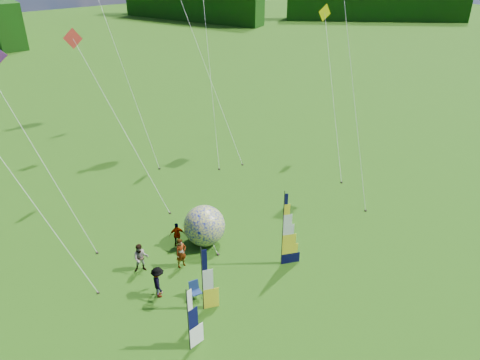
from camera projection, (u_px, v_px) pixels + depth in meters
ground at (298, 295)px, 24.88m from camera, size 220.00×220.00×0.00m
treeline_ring at (303, 233)px, 22.98m from camera, size 210.00×210.00×8.00m
feather_banner_main at (283, 231)px, 26.05m from camera, size 1.23×0.55×4.73m
side_banner_left at (202, 281)px, 23.07m from camera, size 1.02×0.41×3.74m
side_banner_far at (188, 322)px, 20.84m from camera, size 1.03×0.27×3.48m
bol_inflatable at (204, 226)px, 28.43m from camera, size 2.97×2.97×2.53m
spectator_a at (181, 253)px, 26.59m from camera, size 0.72×0.52×1.86m
spectator_b at (141, 258)px, 26.26m from camera, size 0.96×0.74×1.78m
spectator_c at (158, 282)px, 24.42m from camera, size 0.70×1.25×1.83m
spectator_d at (177, 235)px, 28.42m from camera, size 1.01×0.72×1.59m
camp_chair at (196, 291)px, 24.43m from camera, size 0.64×0.64×1.01m
kite_whale at (201, 47)px, 38.33m from camera, size 7.01×14.57×17.36m
kite_rainbow_delta at (36, 139)px, 26.22m from camera, size 7.91×10.70×13.58m
kite_parafoil at (356, 85)px, 31.92m from camera, size 8.91×12.06×15.59m
small_kite_red at (120, 117)px, 31.63m from camera, size 8.25×11.85×11.87m
small_kite_orange at (209, 55)px, 36.95m from camera, size 8.79×10.82×16.78m
small_kite_yellow at (334, 88)px, 36.75m from camera, size 7.75×10.74×12.38m
small_kite_pink at (6, 159)px, 22.93m from camera, size 7.14×9.42×14.48m
small_kite_green at (120, 56)px, 37.91m from camera, size 5.96×13.40×16.25m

